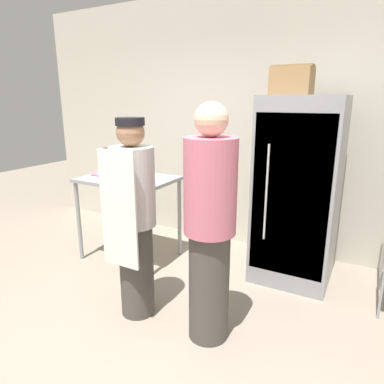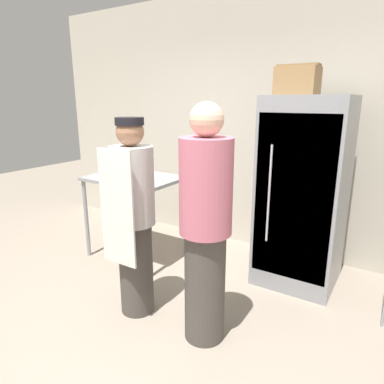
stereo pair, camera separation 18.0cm
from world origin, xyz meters
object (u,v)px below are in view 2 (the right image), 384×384
(cardboard_storage_box, at_px, (298,80))
(person_baker, at_px, (133,217))
(person_customer, at_px, (205,227))
(refrigerator, at_px, (303,193))
(blender_pitcher, at_px, (115,161))
(donut_box, at_px, (109,174))

(cardboard_storage_box, height_order, person_baker, cardboard_storage_box)
(cardboard_storage_box, height_order, person_customer, cardboard_storage_box)
(refrigerator, relative_size, blender_pitcher, 6.30)
(person_customer, bearing_deg, donut_box, 158.71)
(refrigerator, height_order, person_customer, refrigerator)
(donut_box, distance_m, person_customer, 1.67)
(refrigerator, relative_size, person_customer, 1.03)
(blender_pitcher, xyz_separation_m, person_customer, (1.78, -0.93, -0.17))
(refrigerator, xyz_separation_m, blender_pitcher, (-2.12, -0.32, 0.16))
(donut_box, bearing_deg, blender_pitcher, 124.77)
(refrigerator, height_order, cardboard_storage_box, cardboard_storage_box)
(donut_box, distance_m, person_baker, 1.09)
(blender_pitcher, height_order, person_baker, person_baker)
(donut_box, distance_m, blender_pitcher, 0.40)
(cardboard_storage_box, relative_size, person_baker, 0.22)
(cardboard_storage_box, bearing_deg, blender_pitcher, -171.35)
(blender_pitcher, distance_m, person_baker, 1.48)
(cardboard_storage_box, xyz_separation_m, person_customer, (-0.22, -1.23, -1.03))
(cardboard_storage_box, distance_m, person_customer, 1.62)
(cardboard_storage_box, xyz_separation_m, person_baker, (-0.88, -1.25, -1.08))
(donut_box, relative_size, person_customer, 0.17)
(donut_box, height_order, blender_pitcher, blender_pitcher)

